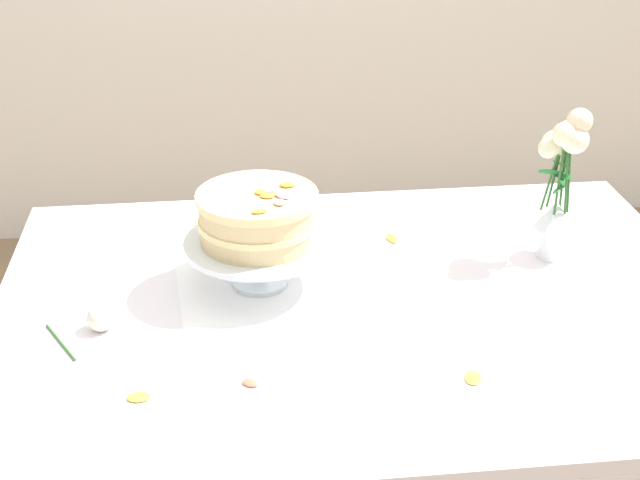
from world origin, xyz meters
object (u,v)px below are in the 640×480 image
layer_cake (258,217)px  fallen_rose (100,319)px  cake_stand (259,248)px  dining_table (361,345)px  flower_vase (561,179)px

layer_cake → fallen_rose: 0.35m
cake_stand → fallen_rose: bearing=-156.1°
dining_table → cake_stand: (-0.19, 0.10, 0.17)m
dining_table → layer_cake: (-0.19, 0.10, 0.24)m
cake_stand → flower_vase: 0.62m
dining_table → cake_stand: bearing=152.5°
dining_table → cake_stand: 0.27m
dining_table → layer_cake: bearing=152.5°
fallen_rose → cake_stand: bearing=23.9°
dining_table → layer_cake: size_ratio=6.02×
cake_stand → layer_cake: 0.07m
flower_vase → cake_stand: bearing=-175.1°
dining_table → cake_stand: size_ratio=4.83×
layer_cake → flower_vase: flower_vase is taller
dining_table → layer_cake: layer_cake is taller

